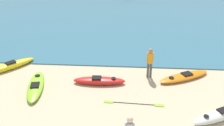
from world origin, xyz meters
TOP-DOWN VIEW (x-y plane):
  - kayak_on_sand_0 at (-1.80, 8.79)m, footprint 2.71×0.78m
  - kayak_on_sand_2 at (2.70, 9.60)m, footprint 3.05×2.09m
  - kayak_on_sand_3 at (3.61, 6.30)m, footprint 2.82×1.89m
  - kayak_on_sand_4 at (-7.18, 10.00)m, footprint 2.64×2.75m
  - kayak_on_sand_6 at (-4.95, 8.10)m, footprint 1.33×3.10m
  - person_near_waterline at (0.82, 9.63)m, footprint 0.34×0.23m
  - loose_paddle at (-0.02, 7.09)m, footprint 2.79×0.33m

SIDE VIEW (x-z plane):
  - loose_paddle at x=-0.02m, z-range 0.00..0.03m
  - kayak_on_sand_2 at x=2.70m, z-range -0.02..0.27m
  - kayak_on_sand_6 at x=-4.95m, z-range -0.02..0.29m
  - kayak_on_sand_0 at x=-1.80m, z-range -0.02..0.35m
  - kayak_on_sand_3 at x=3.61m, z-range -0.02..0.38m
  - kayak_on_sand_4 at x=-7.18m, z-range -0.02..0.39m
  - person_near_waterline at x=0.82m, z-range 0.12..1.81m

